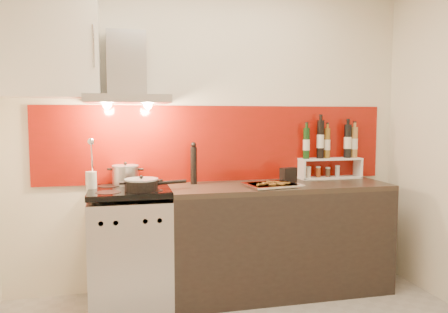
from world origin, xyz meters
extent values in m
cube|color=silver|center=(0.00, 1.40, 1.30)|extent=(3.40, 0.02, 2.60)
cube|color=maroon|center=(0.05, 1.39, 1.22)|extent=(3.00, 0.02, 0.64)
cube|color=#B7B7BA|center=(-0.70, 1.10, 0.42)|extent=(0.60, 0.60, 0.84)
cube|color=black|center=(-0.70, 0.81, 0.33)|extent=(0.50, 0.02, 0.40)
cube|color=#B7B7BA|center=(-0.70, 0.81, 0.72)|extent=(0.56, 0.02, 0.12)
cube|color=#FF190C|center=(-0.70, 0.81, 0.72)|extent=(0.10, 0.01, 0.04)
cube|color=black|center=(-0.70, 1.10, 0.89)|extent=(0.60, 0.60, 0.04)
cube|color=black|center=(0.50, 1.10, 0.43)|extent=(1.80, 0.60, 0.86)
cube|color=black|center=(0.50, 1.10, 0.88)|extent=(1.80, 0.60, 0.04)
cube|color=#B7B7BA|center=(-0.70, 1.15, 1.58)|extent=(0.62, 0.50, 0.06)
cube|color=#B7B7BA|center=(-0.70, 1.30, 1.86)|extent=(0.30, 0.18, 0.50)
sphere|color=#FFD18C|center=(-0.85, 1.15, 1.54)|extent=(0.07, 0.07, 0.07)
sphere|color=#FFD18C|center=(-0.55, 1.15, 1.54)|extent=(0.07, 0.07, 0.07)
cube|color=white|center=(-1.25, 1.22, 1.95)|extent=(0.70, 0.35, 0.72)
cylinder|color=#B7B7BA|center=(-0.73, 1.29, 0.98)|extent=(0.21, 0.21, 0.14)
cylinder|color=#99999E|center=(-0.73, 1.29, 1.06)|extent=(0.21, 0.21, 0.01)
sphere|color=black|center=(-0.73, 1.29, 1.08)|extent=(0.03, 0.03, 0.03)
cylinder|color=black|center=(-0.62, 0.97, 0.95)|extent=(0.24, 0.24, 0.08)
cylinder|color=#99999E|center=(-0.62, 0.97, 0.99)|extent=(0.25, 0.25, 0.01)
sphere|color=black|center=(-0.62, 0.97, 1.01)|extent=(0.03, 0.03, 0.03)
cylinder|color=black|center=(-0.39, 1.03, 0.96)|extent=(0.23, 0.09, 0.03)
cylinder|color=silver|center=(-0.98, 1.16, 0.97)|extent=(0.08, 0.08, 0.14)
cylinder|color=silver|center=(-0.97, 1.16, 1.15)|extent=(0.01, 0.07, 0.25)
sphere|color=silver|center=(-0.97, 1.10, 1.27)|extent=(0.06, 0.06, 0.06)
cylinder|color=black|center=(-0.18, 1.26, 1.05)|extent=(0.05, 0.05, 0.30)
sphere|color=black|center=(-0.18, 1.26, 1.22)|extent=(0.04, 0.04, 0.04)
cube|color=white|center=(1.05, 1.31, 0.91)|extent=(0.57, 0.15, 0.01)
cube|color=white|center=(0.78, 1.31, 0.99)|extent=(0.01, 0.15, 0.16)
cube|color=white|center=(1.33, 1.31, 0.99)|extent=(0.02, 0.15, 0.16)
cube|color=white|center=(1.05, 1.31, 1.07)|extent=(0.57, 0.15, 0.02)
cylinder|color=black|center=(0.82, 1.31, 1.22)|extent=(0.06, 0.06, 0.27)
cylinder|color=black|center=(0.96, 1.31, 1.25)|extent=(0.06, 0.06, 0.34)
cylinder|color=brown|center=(1.02, 1.31, 1.21)|extent=(0.05, 0.05, 0.27)
cylinder|color=black|center=(1.22, 1.31, 1.23)|extent=(0.07, 0.07, 0.30)
cylinder|color=olive|center=(1.29, 1.31, 1.22)|extent=(0.06, 0.06, 0.27)
cylinder|color=beige|center=(0.85, 1.31, 0.96)|extent=(0.04, 0.04, 0.08)
cylinder|color=brown|center=(0.94, 1.31, 0.96)|extent=(0.04, 0.04, 0.08)
cylinder|color=#4E3927|center=(1.03, 1.31, 0.95)|extent=(0.04, 0.04, 0.07)
cylinder|color=#B7B9AE|center=(1.13, 1.31, 0.96)|extent=(0.04, 0.04, 0.09)
cube|color=black|center=(0.60, 1.17, 0.96)|extent=(0.16, 0.12, 0.13)
cube|color=silver|center=(0.40, 0.99, 0.91)|extent=(0.43, 0.35, 0.01)
cube|color=silver|center=(0.40, 0.99, 0.92)|extent=(0.45, 0.37, 0.01)
cube|color=red|center=(0.40, 0.99, 0.92)|extent=(0.38, 0.31, 0.01)
cube|color=brown|center=(0.37, 0.91, 0.93)|extent=(0.05, 0.04, 0.01)
cube|color=brown|center=(0.44, 1.01, 0.93)|extent=(0.05, 0.04, 0.01)
cube|color=brown|center=(0.46, 0.93, 0.93)|extent=(0.04, 0.05, 0.01)
cube|color=brown|center=(0.27, 0.93, 0.93)|extent=(0.04, 0.05, 0.01)
cube|color=brown|center=(0.42, 1.02, 0.93)|extent=(0.02, 0.05, 0.01)
cube|color=brown|center=(0.38, 1.00, 0.93)|extent=(0.04, 0.05, 0.01)
cube|color=brown|center=(0.38, 0.92, 0.93)|extent=(0.04, 0.05, 0.01)
cube|color=brown|center=(0.49, 0.97, 0.93)|extent=(0.05, 0.02, 0.01)
cube|color=brown|center=(0.44, 1.02, 0.93)|extent=(0.05, 0.04, 0.01)
cube|color=brown|center=(0.40, 0.92, 0.93)|extent=(0.03, 0.05, 0.01)
cube|color=brown|center=(0.37, 0.98, 0.93)|extent=(0.05, 0.02, 0.01)
cube|color=brown|center=(0.33, 0.99, 0.93)|extent=(0.02, 0.05, 0.01)
cube|color=brown|center=(0.51, 0.95, 0.93)|extent=(0.05, 0.02, 0.01)
cube|color=brown|center=(0.39, 1.04, 0.93)|extent=(0.05, 0.04, 0.01)
cube|color=brown|center=(0.30, 0.95, 0.93)|extent=(0.05, 0.03, 0.01)
cube|color=brown|center=(0.44, 0.92, 0.93)|extent=(0.04, 0.05, 0.01)
camera|label=1|loc=(-0.74, -2.24, 1.45)|focal=35.00mm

